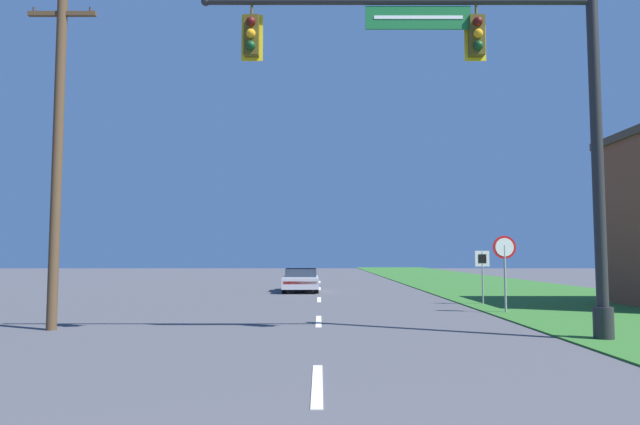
# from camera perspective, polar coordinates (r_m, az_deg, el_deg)

# --- Properties ---
(grass_verge_right) EXTENTS (10.00, 110.00, 0.04)m
(grass_verge_right) POSITION_cam_1_polar(r_m,az_deg,el_deg) (34.26, 18.00, -7.23)
(grass_verge_right) COLOR #2D6626
(grass_verge_right) RESTS_ON ground
(road_center_line) EXTENTS (0.16, 34.80, 0.01)m
(road_center_line) POSITION_cam_1_polar(r_m,az_deg,el_deg) (24.64, -0.02, -8.70)
(road_center_line) COLOR silver
(road_center_line) RESTS_ON ground
(signal_mast) EXTENTS (9.36, 0.47, 8.67)m
(signal_mast) POSITION_cam_1_polar(r_m,az_deg,el_deg) (14.00, 17.78, 10.03)
(signal_mast) COLOR #232326
(signal_mast) RESTS_ON grass_verge_right
(car_ahead) EXTENTS (1.90, 4.53, 1.19)m
(car_ahead) POSITION_cam_1_polar(r_m,az_deg,el_deg) (30.14, -1.85, -6.75)
(car_ahead) COLOR black
(car_ahead) RESTS_ON ground
(stop_sign) EXTENTS (0.76, 0.07, 2.50)m
(stop_sign) POSITION_cam_1_polar(r_m,az_deg,el_deg) (19.86, 18.05, -4.19)
(stop_sign) COLOR gray
(stop_sign) RESTS_ON grass_verge_right
(route_sign_post) EXTENTS (0.55, 0.06, 2.03)m
(route_sign_post) POSITION_cam_1_polar(r_m,az_deg,el_deg) (22.93, 16.00, -5.06)
(route_sign_post) COLOR gray
(route_sign_post) RESTS_ON grass_verge_right
(utility_pole_near) EXTENTS (1.80, 0.26, 9.20)m
(utility_pole_near) POSITION_cam_1_polar(r_m,az_deg,el_deg) (16.46, -24.68, 6.09)
(utility_pole_near) COLOR #4C3823
(utility_pole_near) RESTS_ON ground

